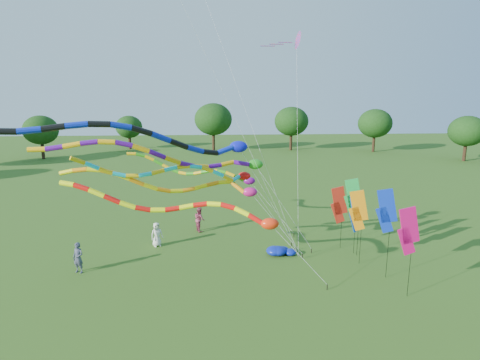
{
  "coord_description": "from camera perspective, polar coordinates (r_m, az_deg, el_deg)",
  "views": [
    {
      "loc": [
        -2.54,
        -18.53,
        9.99
      ],
      "look_at": [
        -0.98,
        5.32,
        4.8
      ],
      "focal_mm": 30.0,
      "sensor_mm": 36.0,
      "label": 1
    }
  ],
  "objects": [
    {
      "name": "tube_kite_cyan",
      "position": [
        22.4,
        -7.3,
        1.02
      ],
      "size": [
        11.94,
        4.98,
        7.42
      ],
      "rotation": [
        0.0,
        0.0,
        0.42
      ],
      "color": "black",
      "rests_on": "ground"
    },
    {
      "name": "tube_kite_green",
      "position": [
        28.53,
        -4.99,
        1.14
      ],
      "size": [
        11.67,
        2.79,
        6.34
      ],
      "rotation": [
        0.0,
        0.0,
        -0.22
      ],
      "color": "black",
      "rests_on": "ground"
    },
    {
      "name": "tree_ring",
      "position": [
        22.49,
        -7.04,
        1.27
      ],
      "size": [
        117.8,
        119.12,
        9.67
      ],
      "color": "#382314",
      "rests_on": "ground"
    },
    {
      "name": "tube_kite_blue",
      "position": [
        20.51,
        -12.83,
        5.72
      ],
      "size": [
        16.23,
        7.07,
        9.59
      ],
      "rotation": [
        0.0,
        0.0,
        0.44
      ],
      "color": "black",
      "rests_on": "ground"
    },
    {
      "name": "delta_kite_high_c",
      "position": [
        26.34,
        8.02,
        19.1
      ],
      "size": [
        2.8,
        3.72,
        13.83
      ],
      "rotation": [
        0.0,
        0.0,
        0.08
      ],
      "color": "black",
      "rests_on": "ground"
    },
    {
      "name": "banner_pole_magenta_b",
      "position": [
        21.21,
        22.82,
        -6.73
      ],
      "size": [
        1.16,
        0.08,
        4.7
      ],
      "rotation": [
        0.0,
        0.0,
        -0.0
      ],
      "color": "black",
      "rests_on": "ground"
    },
    {
      "name": "banner_pole_blue_a",
      "position": [
        25.63,
        16.21,
        -4.48
      ],
      "size": [
        1.11,
        0.51,
        4.09
      ],
      "rotation": [
        0.0,
        0.0,
        0.38
      ],
      "color": "black",
      "rests_on": "ground"
    },
    {
      "name": "ground",
      "position": [
        21.2,
        3.71,
        -15.89
      ],
      "size": [
        160.0,
        160.0,
        0.0
      ],
      "primitive_type": "plane",
      "color": "#285717",
      "rests_on": "ground"
    },
    {
      "name": "blue_nylon_heap",
      "position": [
        25.41,
        6.39,
        -10.45
      ],
      "size": [
        1.38,
        1.35,
        0.5
      ],
      "color": "#0C1E9C",
      "rests_on": "ground"
    },
    {
      "name": "banner_pole_orange",
      "position": [
        24.45,
        16.46,
        -4.19
      ],
      "size": [
        1.14,
        0.38,
        4.54
      ],
      "rotation": [
        0.0,
        0.0,
        -0.26
      ],
      "color": "black",
      "rests_on": "ground"
    },
    {
      "name": "tube_kite_red",
      "position": [
        20.81,
        -6.47,
        -4.2
      ],
      "size": [
        13.41,
        1.85,
        6.18
      ],
      "rotation": [
        0.0,
        0.0,
        -0.16
      ],
      "color": "black",
      "rests_on": "ground"
    },
    {
      "name": "banner_pole_blue_b",
      "position": [
        22.9,
        20.08,
        -4.18
      ],
      "size": [
        1.12,
        0.47,
        5.08
      ],
      "rotation": [
        0.0,
        0.0,
        -0.34
      ],
      "color": "black",
      "rests_on": "ground"
    },
    {
      "name": "tube_kite_orange",
      "position": [
        22.59,
        -7.73,
        -0.69
      ],
      "size": [
        13.18,
        2.13,
        6.76
      ],
      "rotation": [
        0.0,
        0.0,
        0.12
      ],
      "color": "black",
      "rests_on": "ground"
    },
    {
      "name": "person_c",
      "position": [
        29.79,
        -5.78,
        -5.56
      ],
      "size": [
        0.98,
        1.08,
        1.82
      ],
      "primitive_type": "imported",
      "rotation": [
        0.0,
        0.0,
        1.97
      ],
      "color": "#9C3851",
      "rests_on": "ground"
    },
    {
      "name": "banner_pole_green",
      "position": [
        25.8,
        15.75,
        -2.48
      ],
      "size": [
        1.15,
        0.31,
        4.9
      ],
      "rotation": [
        0.0,
        0.0,
        -0.2
      ],
      "color": "black",
      "rests_on": "ground"
    },
    {
      "name": "person_b",
      "position": [
        24.8,
        -22.03,
        -10.22
      ],
      "size": [
        0.76,
        0.63,
        1.78
      ],
      "primitive_type": "imported",
      "rotation": [
        0.0,
        0.0,
        -0.38
      ],
      "color": "#3B3F53",
      "rests_on": "ground"
    },
    {
      "name": "tube_kite_purple",
      "position": [
        21.79,
        -8.47,
        3.16
      ],
      "size": [
        14.88,
        3.91,
        8.36
      ],
      "rotation": [
        0.0,
        0.0,
        0.26
      ],
      "color": "black",
      "rests_on": "ground"
    },
    {
      "name": "person_a",
      "position": [
        27.4,
        -11.76,
        -7.59
      ],
      "size": [
        0.95,
        0.84,
        1.63
      ],
      "primitive_type": "imported",
      "rotation": [
        0.0,
        0.0,
        0.51
      ],
      "color": "silver",
      "rests_on": "ground"
    },
    {
      "name": "banner_pole_red",
      "position": [
        26.67,
        13.88,
        -3.48
      ],
      "size": [
        1.16,
        0.13,
        4.18
      ],
      "rotation": [
        0.0,
        0.0,
        0.04
      ],
      "color": "black",
      "rests_on": "ground"
    }
  ]
}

